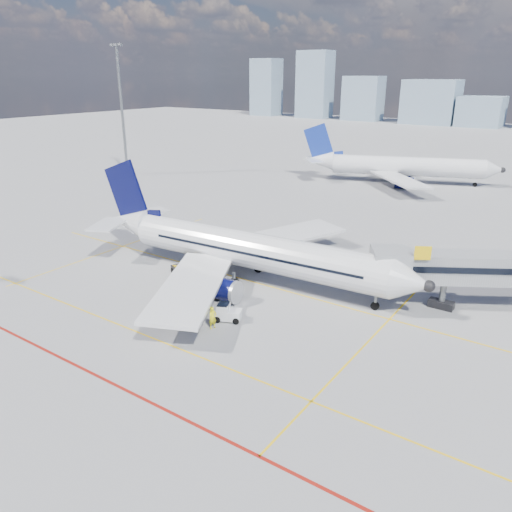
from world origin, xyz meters
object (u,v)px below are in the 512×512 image
at_px(cargo_dolly, 175,316).
at_px(belt_loader, 185,272).
at_px(second_aircraft, 398,166).
at_px(main_aircraft, 241,249).
at_px(ramp_worker, 213,318).
at_px(baggage_tug, 227,312).

xyz_separation_m(cargo_dolly, belt_loader, (-6.59, 8.45, -0.31)).
distance_m(second_aircraft, cargo_dolly, 67.81).
bearing_deg(main_aircraft, ramp_worker, -69.49).
bearing_deg(belt_loader, main_aircraft, 56.53).
relative_size(cargo_dolly, ramp_worker, 1.72).
bearing_deg(cargo_dolly, main_aircraft, 75.21).
bearing_deg(ramp_worker, second_aircraft, 25.21).
height_order(second_aircraft, belt_loader, second_aircraft).
bearing_deg(belt_loader, cargo_dolly, -27.65).
xyz_separation_m(main_aircraft, ramp_worker, (4.49, -10.11, -2.25)).
xyz_separation_m(second_aircraft, baggage_tug, (8.20, -64.30, -2.48)).
height_order(second_aircraft, cargo_dolly, second_aircraft).
relative_size(baggage_tug, cargo_dolly, 0.76).
xyz_separation_m(second_aircraft, ramp_worker, (8.14, -66.10, -2.25)).
distance_m(main_aircraft, cargo_dolly, 11.91).
height_order(baggage_tug, belt_loader, belt_loader).
distance_m(belt_loader, ramp_worker, 11.77).
bearing_deg(baggage_tug, belt_loader, 127.42).
bearing_deg(belt_loader, baggage_tug, -4.18).
relative_size(main_aircraft, ramp_worker, 19.37).
bearing_deg(main_aircraft, second_aircraft, 90.32).
distance_m(main_aircraft, belt_loader, 6.43).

